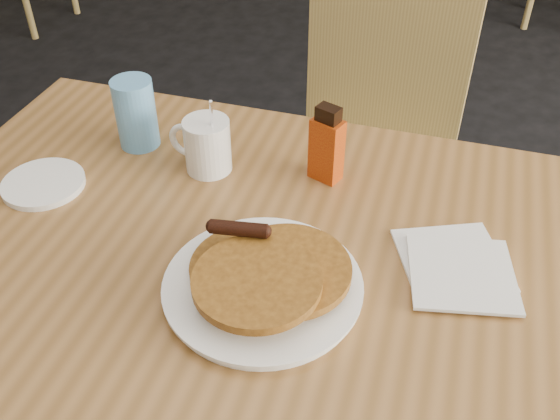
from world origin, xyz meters
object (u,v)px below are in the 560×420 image
object	(u,v)px
chair_main_far	(372,120)
pancake_plate	(264,280)
coffee_mug	(206,144)
blue_tumbler	(136,113)
main_table	(255,262)
syrup_bottle	(327,146)

from	to	relation	value
chair_main_far	pancake_plate	xyz separation A→B (m)	(0.05, -0.82, 0.19)
chair_main_far	coffee_mug	size ratio (longest dim) A/B	5.85
pancake_plate	blue_tumbler	distance (m)	0.49
chair_main_far	pancake_plate	bearing A→B (deg)	-86.31
main_table	pancake_plate	xyz separation A→B (m)	(0.06, -0.09, 0.06)
main_table	pancake_plate	size ratio (longest dim) A/B	4.51
main_table	syrup_bottle	world-z (taller)	syrup_bottle
chair_main_far	blue_tumbler	xyz separation A→B (m)	(-0.35, -0.54, 0.24)
pancake_plate	blue_tumbler	xyz separation A→B (m)	(-0.40, 0.28, 0.05)
pancake_plate	coffee_mug	xyz separation A→B (m)	(-0.23, 0.26, 0.03)
syrup_bottle	coffee_mug	bearing A→B (deg)	-150.22
main_table	pancake_plate	bearing A→B (deg)	-57.36
coffee_mug	blue_tumbler	bearing A→B (deg)	169.25
syrup_bottle	main_table	bearing A→B (deg)	-86.87
chair_main_far	coffee_mug	xyz separation A→B (m)	(-0.19, -0.57, 0.22)
coffee_mug	syrup_bottle	bearing A→B (deg)	11.94
chair_main_far	main_table	bearing A→B (deg)	-90.39
main_table	syrup_bottle	bearing A→B (deg)	78.25
chair_main_far	coffee_mug	bearing A→B (deg)	-107.58
syrup_bottle	blue_tumbler	distance (m)	0.39
blue_tumbler	pancake_plate	bearing A→B (deg)	-34.99
main_table	chair_main_far	bearing A→B (deg)	89.08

